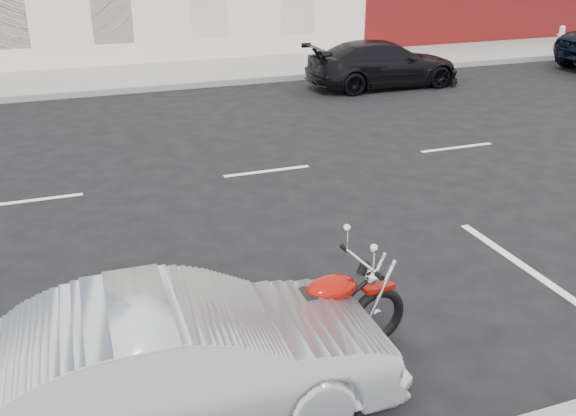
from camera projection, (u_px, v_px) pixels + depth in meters
name	position (u px, v px, depth m)	size (l,w,h in m)	color
ground	(367.00, 159.00, 12.19)	(120.00, 120.00, 0.00)	black
sidewalk_far	(69.00, 81.00, 18.08)	(80.00, 3.40, 0.15)	gray
curb_far	(72.00, 95.00, 16.62)	(80.00, 0.12, 0.16)	gray
fire_hydrant	(562.00, 35.00, 23.08)	(0.20, 0.20, 0.72)	beige
motorcycle	(380.00, 303.00, 6.59)	(2.06, 0.68, 1.03)	black
sedan_silver	(182.00, 360.00, 5.48)	(1.31, 3.75, 1.24)	#A3A6AB
car_far	(383.00, 64.00, 17.60)	(1.75, 4.31, 1.25)	black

